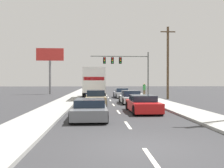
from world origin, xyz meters
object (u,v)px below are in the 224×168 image
Objects in this scene: car_silver at (121,93)px; traffic_signal_mast at (122,63)px; car_white at (130,97)px; pedestrian_near_corner at (144,90)px; box_truck at (94,82)px; car_red at (143,104)px; car_tan at (95,98)px; roadside_billboard at (50,61)px; utility_pole_mid at (168,62)px; car_gray at (90,109)px.

traffic_signal_mast is at bearing 83.56° from car_silver.
pedestrian_near_corner is at bearing 70.02° from car_white.
car_red is (3.52, -12.34, -1.53)m from box_truck.
box_truck is 7.32m from pedestrian_near_corner.
car_tan is 21.00m from roadside_billboard.
utility_pole_mid is at bearing 38.63° from car_tan.
car_silver is 15.21m from roadside_billboard.
car_silver is 0.98× the size of car_white.
roadside_billboard reaches higher than car_tan.
traffic_signal_mast is (4.13, 7.22, 2.85)m from box_truck.
traffic_signal_mast reaches higher than box_truck.
car_gray is 0.52× the size of traffic_signal_mast.
traffic_signal_mast is 12.36m from roadside_billboard.
car_red is at bearing -56.30° from car_tan.
car_silver is 14.64m from car_red.
utility_pole_mid is (5.32, 5.31, 3.92)m from car_white.
box_truck is at bearing 176.99° from utility_pole_mid.
roadside_billboard is at bearing 122.49° from car_white.
traffic_signal_mast is 5.00× the size of pedestrian_near_corner.
pedestrian_near_corner is (3.12, 0.48, 0.48)m from car_silver.
car_white is at bearing 68.18° from car_gray.
box_truck is at bearing 89.81° from car_gray.
box_truck is 9.23m from utility_pole_mid.
car_gray is 4.36m from car_red.
pedestrian_near_corner is (6.47, 10.18, 0.40)m from car_tan.
traffic_signal_mast is at bearing -20.40° from roadside_billboard.
traffic_signal_mast is (4.18, 22.06, 4.40)m from car_gray.
car_white is (0.01, -8.08, 0.02)m from car_silver.
car_gray is 1.07× the size of car_red.
car_silver is at bearing -39.95° from roadside_billboard.
traffic_signal_mast is at bearing 88.22° from car_red.
utility_pole_mid reaches higher than car_white.
box_truck is 6.96m from car_white.
roadside_billboard is at bearing 105.66° from car_gray.
car_tan is at bearing -104.95° from traffic_signal_mast.
roadside_billboard is (-11.57, 4.30, 0.63)m from traffic_signal_mast.
car_white is at bearing -89.96° from car_silver.
car_white is (3.63, 9.06, 0.04)m from car_gray.
pedestrian_near_corner reaches higher than car_white.
car_silver is 0.94× the size of car_red.
roadside_billboard reaches higher than car_silver.
roadside_billboard is (-16.34, 11.99, 1.07)m from utility_pole_mid.
car_silver is 0.47× the size of utility_pole_mid.
car_red is 2.42× the size of pedestrian_near_corner.
traffic_signal_mast is 9.06m from utility_pole_mid.
traffic_signal_mast is at bearing 119.99° from pedestrian_near_corner.
pedestrian_near_corner is at bearing 69.07° from car_gray.
car_white is 0.96× the size of car_red.
car_gray is 17.51m from car_silver.
car_silver is at bearing 89.80° from car_red.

